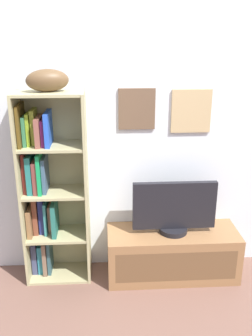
{
  "coord_description": "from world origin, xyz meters",
  "views": [
    {
      "loc": [
        -0.31,
        -1.71,
        1.89
      ],
      "look_at": [
        -0.16,
        0.85,
        0.96
      ],
      "focal_mm": 40.28,
      "sensor_mm": 36.0,
      "label": 1
    }
  ],
  "objects_px": {
    "tv_stand": "(172,253)",
    "bookshelf": "(48,190)",
    "football": "(47,80)",
    "television": "(174,209)"
  },
  "relations": [
    {
      "from": "tv_stand",
      "to": "bookshelf",
      "type": "bearing_deg",
      "value": 175.11
    },
    {
      "from": "bookshelf",
      "to": "football",
      "type": "xyz_separation_m",
      "value": [
        0.06,
        -0.03,
        0.83
      ]
    },
    {
      "from": "football",
      "to": "tv_stand",
      "type": "height_order",
      "value": "football"
    },
    {
      "from": "tv_stand",
      "to": "television",
      "type": "bearing_deg",
      "value": 90.0
    },
    {
      "from": "football",
      "to": "tv_stand",
      "type": "xyz_separation_m",
      "value": [
        0.91,
        -0.05,
        -1.38
      ]
    },
    {
      "from": "bookshelf",
      "to": "football",
      "type": "relative_size",
      "value": 5.08
    },
    {
      "from": "bookshelf",
      "to": "football",
      "type": "height_order",
      "value": "football"
    },
    {
      "from": "football",
      "to": "television",
      "type": "height_order",
      "value": "football"
    },
    {
      "from": "bookshelf",
      "to": "television",
      "type": "relative_size",
      "value": 2.31
    },
    {
      "from": "bookshelf",
      "to": "television",
      "type": "bearing_deg",
      "value": -4.82
    }
  ]
}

